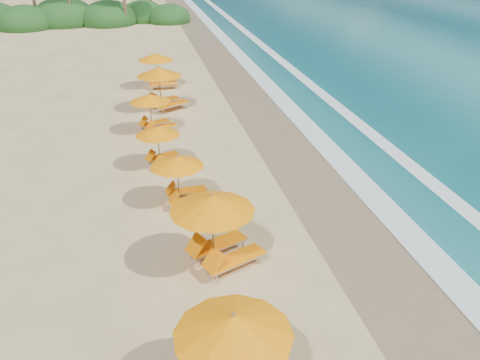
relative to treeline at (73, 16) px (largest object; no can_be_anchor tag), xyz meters
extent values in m
plane|color=#D5BB7D|center=(9.94, -45.51, -1.00)|extent=(160.00, 160.00, 0.00)
cube|color=#8A7352|center=(13.94, -45.51, -0.99)|extent=(4.00, 160.00, 0.01)
cube|color=white|center=(15.44, -45.51, -0.97)|extent=(1.20, 160.00, 0.01)
cube|color=white|center=(18.44, -45.51, -0.97)|extent=(0.80, 160.00, 0.01)
cone|color=orange|center=(7.93, -54.25, 1.32)|extent=(3.18, 3.18, 0.51)
sphere|color=olive|center=(7.93, -54.25, 1.60)|extent=(0.09, 0.09, 0.09)
cylinder|color=olive|center=(8.32, -49.09, 0.29)|extent=(0.06, 0.06, 2.56)
cone|color=orange|center=(8.32, -49.09, 1.35)|extent=(3.46, 3.46, 0.51)
sphere|color=olive|center=(8.32, -49.09, 1.64)|extent=(0.09, 0.09, 0.09)
cylinder|color=olive|center=(7.65, -44.71, 0.01)|extent=(0.05, 0.05, 2.02)
cone|color=orange|center=(7.65, -44.71, 0.85)|extent=(2.21, 2.21, 0.41)
sphere|color=olive|center=(7.65, -44.71, 1.07)|extent=(0.07, 0.07, 0.07)
cylinder|color=olive|center=(7.14, -41.12, -0.03)|extent=(0.05, 0.05, 1.93)
cone|color=orange|center=(7.14, -41.12, 0.77)|extent=(2.63, 2.63, 0.39)
sphere|color=olive|center=(7.14, -41.12, 0.99)|extent=(0.07, 0.07, 0.07)
cylinder|color=olive|center=(7.01, -36.57, 0.04)|extent=(0.05, 0.05, 2.08)
cone|color=orange|center=(7.01, -36.57, 0.90)|extent=(2.80, 2.80, 0.42)
sphere|color=olive|center=(7.01, -36.57, 1.14)|extent=(0.07, 0.07, 0.07)
cylinder|color=olive|center=(7.75, -33.00, 0.29)|extent=(0.06, 0.06, 2.57)
cone|color=orange|center=(7.75, -33.00, 1.36)|extent=(3.60, 3.60, 0.52)
sphere|color=olive|center=(7.75, -33.00, 1.65)|extent=(0.09, 0.09, 0.09)
cylinder|color=olive|center=(7.83, -28.08, 0.17)|extent=(0.06, 0.06, 2.33)
cone|color=orange|center=(7.83, -28.08, 1.14)|extent=(2.40, 2.40, 0.47)
sphere|color=olive|center=(7.83, -28.08, 1.40)|extent=(0.08, 0.08, 0.08)
ellipsoid|color=#163D14|center=(3.94, -0.51, -0.37)|extent=(6.40, 6.40, 4.16)
ellipsoid|color=#163D14|center=(-1.06, 0.49, -0.29)|extent=(7.20, 7.20, 4.68)
ellipsoid|color=#163D14|center=(-5.06, -1.51, -0.41)|extent=(6.00, 6.00, 3.90)
ellipsoid|color=#163D14|center=(7.94, 1.49, -0.45)|extent=(5.60, 5.60, 3.64)
ellipsoid|color=#163D14|center=(10.94, -0.51, -0.51)|extent=(5.00, 5.00, 3.25)
cylinder|color=brown|center=(5.94, -2.51, 1.50)|extent=(0.36, 0.36, 5.00)
cylinder|color=brown|center=(-0.06, -1.51, 1.80)|extent=(0.36, 0.36, 5.60)
camera|label=1|loc=(6.43, -61.97, 8.66)|focal=37.05mm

